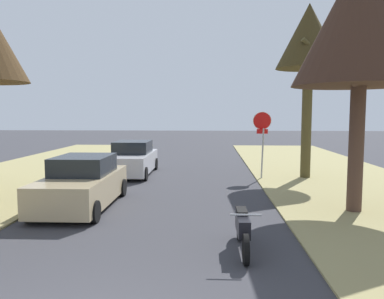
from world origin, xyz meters
TOP-DOWN VIEW (x-y plane):
  - stop_sign_far at (3.84, 12.75)m, footprint 0.82×0.66m
  - street_tree_right_mid_a at (5.80, 7.20)m, footprint 3.77×3.77m
  - street_tree_right_mid_b at (5.82, 13.07)m, footprint 2.80×2.80m
  - parked_sedan_tan at (-2.35, 7.43)m, footprint 1.97×4.41m
  - parked_sedan_silver at (-2.11, 13.77)m, footprint 1.97×4.41m
  - parked_motorcycle at (2.28, 3.86)m, footprint 0.60×2.05m

SIDE VIEW (x-z plane):
  - parked_motorcycle at x=2.28m, z-range 0.00..0.97m
  - parked_sedan_tan at x=-2.35m, z-range -0.06..1.51m
  - parked_sedan_silver at x=-2.11m, z-range -0.06..1.51m
  - stop_sign_far at x=3.84m, z-range 0.69..3.62m
  - street_tree_right_mid_a at x=5.80m, z-range 1.81..9.25m
  - street_tree_right_mid_b at x=5.82m, z-range 2.29..9.85m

